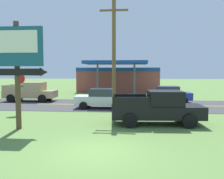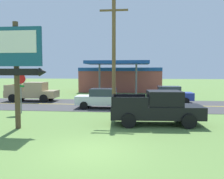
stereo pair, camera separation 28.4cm
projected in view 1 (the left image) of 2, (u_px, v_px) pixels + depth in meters
The scene contains 11 objects.
ground_plane at pixel (93, 152), 9.35m from camera, with size 180.00×180.00×0.00m, color #5B7F3D.
road_asphalt at pixel (117, 105), 22.26m from camera, with size 140.00×8.00×0.02m, color #3D3D3F.
road_centre_line at pixel (117, 105), 22.26m from camera, with size 126.00×0.20×0.01m, color gold.
motel_sign at pixel (17, 57), 12.69m from camera, with size 3.21×0.54×5.68m.
stop_sign at pixel (20, 86), 17.66m from camera, with size 0.80×0.08×2.95m.
utility_pole at pixel (114, 49), 16.72m from camera, with size 2.15×0.26×8.50m.
gas_station at pixel (119, 79), 37.41m from camera, with size 12.00×11.50×4.40m.
pickup_black_parked_on_lawn at pixel (158, 108), 14.15m from camera, with size 5.31×2.49×1.96m.
pickup_tan_on_road at pixel (31, 92), 24.99m from camera, with size 5.20×2.24×1.96m.
car_blue_near_lane at pixel (169, 94), 23.74m from camera, with size 4.20×2.00×1.64m.
car_white_mid_lane at pixel (101, 98), 20.32m from camera, with size 4.20×2.00×1.64m.
Camera 1 is at (1.55, -9.04, 3.08)m, focal length 39.18 mm.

